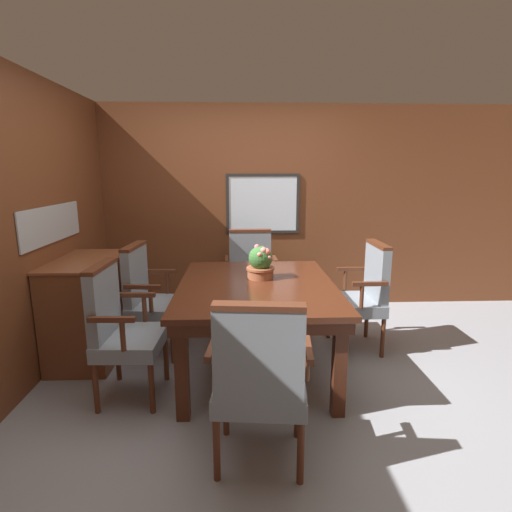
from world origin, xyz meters
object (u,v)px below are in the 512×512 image
Objects in this scene: dining_table at (257,294)px; sideboard_cabinet at (90,308)px; potted_plant at (261,263)px; chair_left_near at (120,326)px; chair_left_far at (148,294)px; chair_head_near at (260,377)px; chair_head_far at (251,271)px; chair_right_far at (364,291)px.

dining_table is 1.68× the size of sideboard_cabinet.
chair_left_near is at bearing -152.64° from potted_plant.
chair_left_far is 1.06× the size of sideboard_cabinet.
dining_table is at bearing -86.01° from chair_head_near.
chair_right_far is at bearing -38.69° from chair_head_far.
sideboard_cabinet is at bearing 36.42° from chair_left_near.
chair_head_far is (1.01, 1.57, 0.00)m from chair_left_near.
chair_left_far reaches higher than sideboard_cabinet.
potted_plant is (0.04, 0.16, 0.23)m from dining_table.
potted_plant reaches higher than chair_right_far.
potted_plant is (0.06, -1.02, 0.33)m from chair_head_far.
dining_table is 1.58× the size of chair_head_far.
chair_head_near is 1.82m from chair_left_far.
potted_plant is (1.07, 0.55, 0.33)m from chair_left_near.
chair_right_far is 3.44× the size of potted_plant.
chair_left_near is at bearing -159.20° from dining_table.
sideboard_cabinet is (-1.49, -0.87, -0.11)m from chair_head_far.
sideboard_cabinet is (-2.54, -0.06, -0.11)m from chair_right_far.
chair_head_far is at bearing 90.89° from dining_table.
chair_right_far is at bearing -84.55° from chair_left_far.
chair_head_far is 1.27m from chair_left_far.
chair_left_near is 1.25m from potted_plant.
chair_right_far is (2.02, 0.01, 0.00)m from chair_left_far.
potted_plant reaches higher than chair_head_near.
dining_table is 5.43× the size of potted_plant.
chair_head_near is 1.00× the size of chair_head_far.
dining_table is 1.58× the size of chair_head_near.
chair_left_far reaches higher than dining_table.
chair_head_near reaches higher than dining_table.
potted_plant is (1.03, -0.21, 0.33)m from chair_left_far.
potted_plant reaches higher than chair_head_far.
chair_head_near reaches higher than sideboard_cabinet.
potted_plant is at bearing 75.95° from dining_table.
chair_right_far is at bearing -67.28° from chair_left_near.
sideboard_cabinet is at bearing 100.79° from chair_left_far.
potted_plant reaches higher than dining_table.
sideboard_cabinet is (-0.52, -0.05, -0.11)m from chair_left_far.
potted_plant reaches higher than sideboard_cabinet.
dining_table is at bearing -66.93° from chair_left_near.
chair_right_far reaches higher than sideboard_cabinet.
chair_head_near is 2.36m from chair_head_far.
dining_table is at bearing -104.05° from potted_plant.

